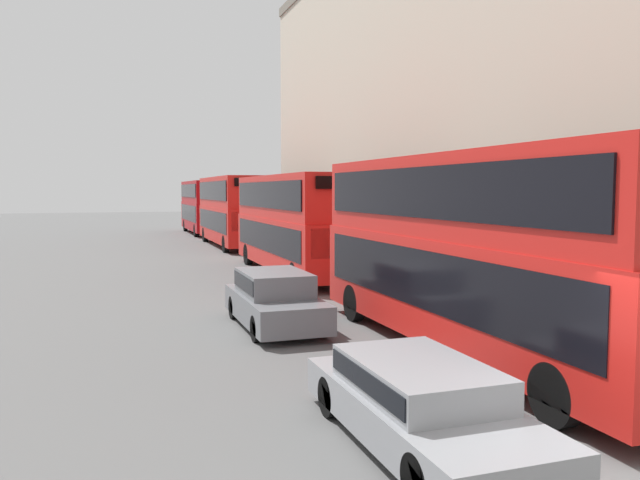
# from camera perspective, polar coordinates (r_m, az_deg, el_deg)

# --- Properties ---
(bus_leading) EXTENTS (2.59, 11.34, 4.34)m
(bus_leading) POSITION_cam_1_polar(r_m,az_deg,el_deg) (13.86, 13.89, -0.47)
(bus_leading) COLOR red
(bus_leading) RESTS_ON ground
(bus_second_in_queue) EXTENTS (2.59, 11.24, 4.20)m
(bus_second_in_queue) POSITION_cam_1_polar(r_m,az_deg,el_deg) (26.45, -2.37, 1.85)
(bus_second_in_queue) COLOR red
(bus_second_in_queue) RESTS_ON ground
(bus_third_in_queue) EXTENTS (2.59, 11.17, 4.40)m
(bus_third_in_queue) POSITION_cam_1_polar(r_m,az_deg,el_deg) (40.14, -8.07, 2.89)
(bus_third_in_queue) COLOR red
(bus_third_in_queue) RESTS_ON ground
(bus_trailing) EXTENTS (2.59, 10.11, 4.31)m
(bus_trailing) POSITION_cam_1_polar(r_m,az_deg,el_deg) (52.11, -10.56, 3.19)
(bus_trailing) COLOR #A80F14
(bus_trailing) RESTS_ON ground
(car_dark_sedan) EXTENTS (1.83, 4.72, 1.19)m
(car_dark_sedan) POSITION_cam_1_polar(r_m,az_deg,el_deg) (9.11, 9.14, -14.29)
(car_dark_sedan) COLOR gray
(car_dark_sedan) RESTS_ON ground
(car_hatchback) EXTENTS (1.83, 4.42, 1.46)m
(car_hatchback) POSITION_cam_1_polar(r_m,az_deg,el_deg) (16.42, -4.18, -5.29)
(car_hatchback) COLOR slate
(car_hatchback) RESTS_ON ground
(pedestrian) EXTENTS (0.36, 0.36, 1.82)m
(pedestrian) POSITION_cam_1_polar(r_m,az_deg,el_deg) (39.92, -4.00, 0.65)
(pedestrian) COLOR #26262D
(pedestrian) RESTS_ON ground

